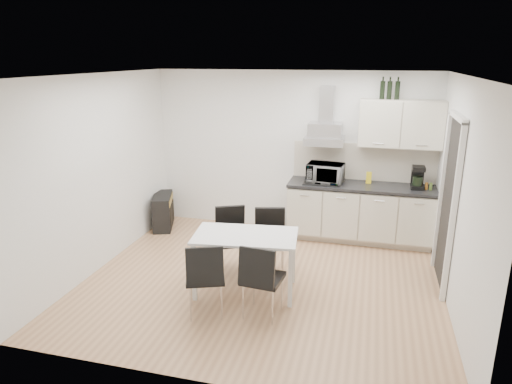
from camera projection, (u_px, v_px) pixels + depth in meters
ground at (262, 281)px, 5.94m from camera, size 4.50×4.50×0.00m
wall_back at (291, 152)px, 7.42m from camera, size 4.50×0.10×2.60m
wall_front at (204, 250)px, 3.71m from camera, size 4.50×0.10×2.60m
wall_left at (99, 173)px, 6.10m from camera, size 0.10×4.00×2.60m
wall_right at (460, 199)px, 5.02m from camera, size 0.10×4.00×2.60m
ceiling at (263, 75)px, 5.19m from camera, size 4.50×4.50×0.00m
doorway at (447, 205)px, 5.61m from camera, size 0.08×1.04×2.10m
kitchenette at (364, 190)px, 7.02m from camera, size 2.22×0.64×2.52m
dining_table at (245, 242)px, 5.50m from camera, size 1.31×0.85×0.75m
chair_far_left at (232, 241)px, 6.07m from camera, size 0.61×0.64×0.88m
chair_far_right at (270, 243)px, 6.00m from camera, size 0.55×0.59×0.88m
chair_near_left at (205, 277)px, 5.08m from camera, size 0.59×0.62×0.88m
chair_near_right at (263, 279)px, 5.04m from camera, size 0.49×0.54×0.88m
guitar_amp at (163, 211)px, 7.71m from camera, size 0.51×0.74×0.57m
floor_speaker at (274, 220)px, 7.72m from camera, size 0.20×0.19×0.27m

